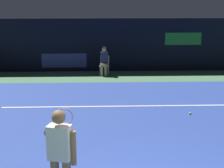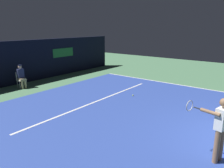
% 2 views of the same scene
% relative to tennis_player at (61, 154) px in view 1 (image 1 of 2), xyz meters
% --- Properties ---
extents(ground_plane, '(31.67, 31.67, 0.00)m').
position_rel_tennis_player_xyz_m(ground_plane, '(1.62, 3.76, -0.99)').
color(ground_plane, '#4C7A56').
extents(court_surface, '(10.73, 10.53, 0.01)m').
position_rel_tennis_player_xyz_m(court_surface, '(1.62, 3.76, -0.98)').
color(court_surface, '#2D479E').
rests_on(court_surface, ground).
extents(line_service, '(8.37, 0.10, 0.01)m').
position_rel_tennis_player_xyz_m(line_service, '(1.62, 5.60, -0.97)').
color(line_service, white).
rests_on(line_service, court_surface).
extents(back_wall, '(15.66, 0.33, 2.60)m').
position_rel_tennis_player_xyz_m(back_wall, '(1.61, 11.66, 0.31)').
color(back_wall, black).
rests_on(back_wall, ground).
extents(tennis_player, '(0.51, 1.03, 1.73)m').
position_rel_tennis_player_xyz_m(tennis_player, '(0.00, 0.00, 0.00)').
color(tennis_player, '#8C6647').
rests_on(tennis_player, ground).
extents(line_judge_on_chair, '(0.49, 0.56, 1.32)m').
position_rel_tennis_player_xyz_m(line_judge_on_chair, '(0.84, 10.56, -0.30)').
color(line_judge_on_chair, white).
rests_on(line_judge_on_chair, ground).
extents(tennis_ball, '(0.07, 0.07, 0.07)m').
position_rel_tennis_player_xyz_m(tennis_ball, '(3.37, 4.70, -0.94)').
color(tennis_ball, '#CCE033').
rests_on(tennis_ball, court_surface).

